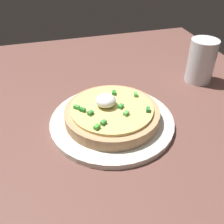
# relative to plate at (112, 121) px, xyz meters

# --- Properties ---
(dining_table) EXTENTS (1.13, 0.88, 0.02)m
(dining_table) POSITION_rel_plate_xyz_m (0.01, 0.04, -0.02)
(dining_table) COLOR brown
(dining_table) RESTS_ON ground
(plate) EXTENTS (0.28, 0.28, 0.01)m
(plate) POSITION_rel_plate_xyz_m (0.00, 0.00, 0.00)
(plate) COLOR silver
(plate) RESTS_ON dining_table
(pizza) EXTENTS (0.21, 0.21, 0.06)m
(pizza) POSITION_rel_plate_xyz_m (-0.00, -0.00, 0.02)
(pizza) COLOR tan
(pizza) RESTS_ON plate
(cup_near) EXTENTS (0.08, 0.08, 0.12)m
(cup_near) POSITION_rel_plate_xyz_m (-0.13, 0.30, 0.05)
(cup_near) COLOR silver
(cup_near) RESTS_ON dining_table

